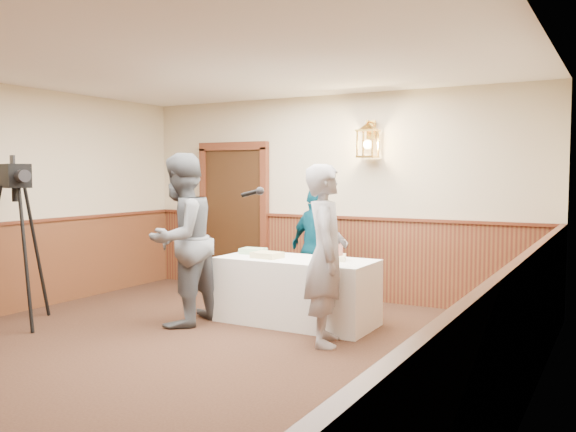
# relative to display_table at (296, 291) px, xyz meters

# --- Properties ---
(ground) EXTENTS (7.00, 7.00, 0.00)m
(ground) POSITION_rel_display_table_xyz_m (-0.31, -1.90, -0.38)
(ground) COLOR black
(ground) RESTS_ON ground
(room_shell) EXTENTS (6.02, 7.02, 2.81)m
(room_shell) POSITION_rel_display_table_xyz_m (-0.36, -1.45, 1.15)
(room_shell) COLOR beige
(room_shell) RESTS_ON ground
(display_table) EXTENTS (1.80, 0.80, 0.75)m
(display_table) POSITION_rel_display_table_xyz_m (0.00, 0.00, 0.00)
(display_table) COLOR white
(display_table) RESTS_ON ground
(tiered_cake) EXTENTS (0.39, 0.39, 0.31)m
(tiered_cake) POSITION_rel_display_table_xyz_m (0.41, 0.07, 0.50)
(tiered_cake) COLOR #FFF5C7
(tiered_cake) RESTS_ON display_table
(sheet_cake_yellow) EXTENTS (0.35, 0.28, 0.07)m
(sheet_cake_yellow) POSITION_rel_display_table_xyz_m (-0.32, -0.11, 0.41)
(sheet_cake_yellow) COLOR #F0DA8F
(sheet_cake_yellow) RESTS_ON display_table
(sheet_cake_green) EXTENTS (0.30, 0.25, 0.07)m
(sheet_cake_green) POSITION_rel_display_table_xyz_m (-0.66, 0.12, 0.41)
(sheet_cake_green) COLOR #A3DD9C
(sheet_cake_green) RESTS_ON display_table
(interviewer) EXTENTS (1.55, 0.97, 1.95)m
(interviewer) POSITION_rel_display_table_xyz_m (-1.11, -0.70, 0.60)
(interviewer) COLOR #565B60
(interviewer) RESTS_ON ground
(baker) EXTENTS (0.67, 0.78, 1.82)m
(baker) POSITION_rel_display_table_xyz_m (0.67, -0.61, 0.53)
(baker) COLOR gray
(baker) RESTS_ON ground
(assistant_p) EXTENTS (0.99, 0.70, 1.56)m
(assistant_p) POSITION_rel_display_table_xyz_m (-0.16, 0.84, 0.40)
(assistant_p) COLOR #073E53
(assistant_p) RESTS_ON ground
(tv_camera_rig) EXTENTS (0.71, 0.67, 1.83)m
(tv_camera_rig) POSITION_rel_display_table_xyz_m (-2.73, -1.61, 0.45)
(tv_camera_rig) COLOR black
(tv_camera_rig) RESTS_ON ground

